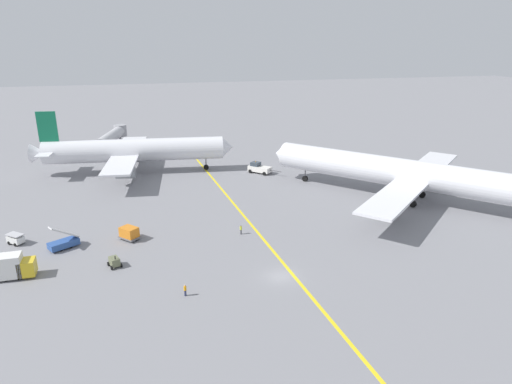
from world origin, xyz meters
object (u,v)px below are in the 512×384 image
at_px(airliner_at_gate_left, 133,151).
at_px(gse_gpu_cart_small, 114,262).
at_px(pushback_tug, 259,168).
at_px(jet_bridge, 113,136).
at_px(gse_catering_truck_tall, 11,267).
at_px(ground_crew_ramp_agent_by_cones, 185,290).
at_px(gse_stair_truck_yellow, 64,242).
at_px(airliner_being_pushed, 404,173).
at_px(ground_crew_wing_walker_right, 241,230).
at_px(gse_container_dolly_flat, 129,233).
at_px(gse_baggage_cart_trailing, 16,239).

distance_m(airliner_at_gate_left, gse_gpu_cart_small, 50.15).
height_order(pushback_tug, jet_bridge, jet_bridge).
xyz_separation_m(gse_catering_truck_tall, ground_crew_ramp_agent_by_cones, (22.62, -10.72, -0.92)).
distance_m(airliner_at_gate_left, jet_bridge, 26.75).
bearing_deg(pushback_tug, jet_bridge, 135.85).
bearing_deg(gse_stair_truck_yellow, airliner_being_pushed, 6.02).
xyz_separation_m(airliner_at_gate_left, ground_crew_ramp_agent_by_cones, (5.70, -60.39, -4.71)).
height_order(ground_crew_wing_walker_right, ground_crew_ramp_agent_by_cones, ground_crew_wing_walker_right).
height_order(airliner_at_gate_left, jet_bridge, airliner_at_gate_left).
relative_size(pushback_tug, gse_container_dolly_flat, 1.91).
bearing_deg(airliner_being_pushed, ground_crew_ramp_agent_by_cones, -151.48).
distance_m(gse_stair_truck_yellow, gse_gpu_cart_small, 11.55).
height_order(pushback_tug, gse_gpu_cart_small, pushback_tug).
height_order(airliner_at_gate_left, gse_baggage_cart_trailing, airliner_at_gate_left).
relative_size(gse_baggage_cart_trailing, jet_bridge, 0.14).
relative_size(ground_crew_wing_walker_right, ground_crew_ramp_agent_by_cones, 1.01).
xyz_separation_m(airliner_at_gate_left, gse_container_dolly_flat, (-1.28, -40.69, -4.37)).
height_order(gse_stair_truck_yellow, ground_crew_ramp_agent_by_cones, gse_stair_truck_yellow).
xyz_separation_m(gse_container_dolly_flat, ground_crew_wing_walker_right, (18.28, -2.61, -0.32)).
height_order(ground_crew_wing_walker_right, jet_bridge, jet_bridge).
xyz_separation_m(pushback_tug, gse_baggage_cart_trailing, (-48.78, -29.40, -0.36)).
height_order(pushback_tug, gse_catering_truck_tall, gse_catering_truck_tall).
distance_m(gse_gpu_cart_small, jet_bridge, 76.03).
distance_m(airliner_at_gate_left, airliner_being_pushed, 63.40).
distance_m(gse_stair_truck_yellow, gse_container_dolly_flat, 10.05).
xyz_separation_m(gse_baggage_cart_trailing, gse_catering_truck_tall, (2.14, -11.91, 0.90)).
bearing_deg(airliner_being_pushed, gse_baggage_cart_trailing, -177.52).
height_order(airliner_at_gate_left, ground_crew_ramp_agent_by_cones, airliner_at_gate_left).
bearing_deg(gse_catering_truck_tall, gse_baggage_cart_trailing, 100.19).
bearing_deg(gse_baggage_cart_trailing, gse_stair_truck_yellow, -25.26).
bearing_deg(gse_stair_truck_yellow, ground_crew_ramp_agent_by_cones, -48.14).
distance_m(gse_baggage_cart_trailing, jet_bridge, 65.32).
bearing_deg(gse_baggage_cart_trailing, ground_crew_ramp_agent_by_cones, -42.43).
height_order(gse_stair_truck_yellow, gse_catering_truck_tall, gse_stair_truck_yellow).
xyz_separation_m(gse_gpu_cart_small, gse_container_dolly_flat, (2.09, 9.12, 0.38)).
bearing_deg(gse_baggage_cart_trailing, gse_gpu_cart_small, -37.54).
bearing_deg(ground_crew_ramp_agent_by_cones, gse_catering_truck_tall, 154.64).
xyz_separation_m(airliner_at_gate_left, jet_bridge, (-5.77, 26.10, -1.16)).
bearing_deg(airliner_being_pushed, jet_bridge, 134.12).
relative_size(airliner_at_gate_left, ground_crew_wing_walker_right, 29.64).
distance_m(airliner_being_pushed, ground_crew_wing_walker_right, 37.44).
relative_size(gse_catering_truck_tall, ground_crew_wing_walker_right, 3.59).
distance_m(pushback_tug, jet_bridge, 49.56).
bearing_deg(gse_stair_truck_yellow, ground_crew_wing_walker_right, -3.80).
distance_m(gse_stair_truck_yellow, ground_crew_ramp_agent_by_cones, 25.48).
bearing_deg(jet_bridge, gse_baggage_cart_trailing, -101.76).
bearing_deg(gse_container_dolly_flat, pushback_tug, 46.21).
relative_size(gse_stair_truck_yellow, gse_gpu_cart_small, 1.94).
relative_size(pushback_tug, gse_gpu_cart_small, 2.92).
bearing_deg(gse_container_dolly_flat, gse_catering_truck_tall, -150.13).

